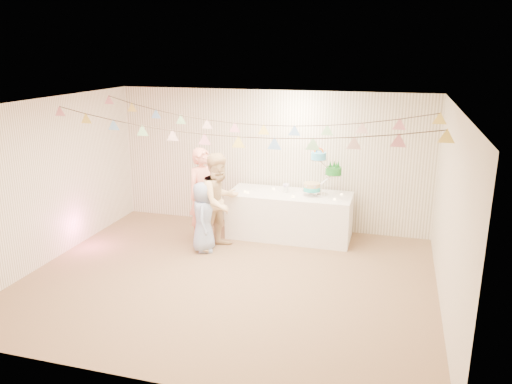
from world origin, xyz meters
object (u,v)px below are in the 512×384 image
(person_adult_a, at_px, (204,195))
(person_child, at_px, (203,217))
(table, at_px, (290,215))
(person_adult_b, at_px, (220,201))
(cake_stand, at_px, (322,177))

(person_adult_a, height_order, person_child, person_adult_a)
(table, height_order, person_adult_b, person_adult_b)
(table, relative_size, person_adult_b, 1.32)
(person_adult_b, bearing_deg, person_adult_a, 82.73)
(person_adult_b, relative_size, person_child, 1.38)
(cake_stand, relative_size, person_child, 0.66)
(person_adult_a, bearing_deg, person_adult_b, -89.56)
(cake_stand, relative_size, person_adult_a, 0.47)
(person_adult_a, distance_m, person_child, 0.55)
(person_adult_b, bearing_deg, table, -24.17)
(cake_stand, xyz_separation_m, person_child, (-1.82, -1.08, -0.55))
(person_adult_b, xyz_separation_m, person_child, (-0.23, -0.19, -0.23))
(person_adult_a, bearing_deg, table, -33.77)
(person_adult_a, distance_m, person_adult_b, 0.48)
(table, bearing_deg, person_child, -140.90)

